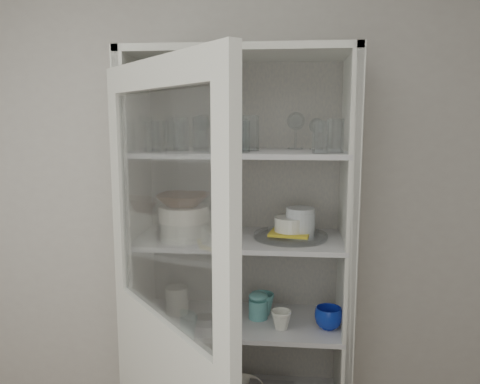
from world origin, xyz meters
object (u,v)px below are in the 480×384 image
Objects in this scene: goblet_3 at (317,133)px; plate_stack_front at (184,230)px; mug_blue at (328,318)px; mug_white at (281,320)px; pantry_cabinet at (241,297)px; glass_platter at (290,236)px; goblet_0 at (201,130)px; goblet_1 at (203,130)px; plate_stack_back at (192,220)px; cream_bowl at (184,214)px; measuring_cups at (205,320)px; goblet_2 at (296,129)px; terracotta_bowl at (183,200)px; white_ramekin at (291,224)px; cupboard_door at (167,378)px; yellow_trivet at (291,232)px; grey_bowl_stack at (300,223)px; white_canister at (177,300)px; mug_teal at (262,304)px; teal_jar at (258,307)px.

plate_stack_front is at bearing -165.83° from goblet_3.
mug_blue is 0.21m from mug_white.
glass_platter is at bearing -14.98° from pantry_cabinet.
mug_white is (-0.21, -0.03, -0.01)m from mug_blue.
glass_platter is at bearing -13.37° from goblet_0.
goblet_1 is 0.64m from glass_platter.
cream_bowl is at bearing -91.90° from plate_stack_back.
goblet_1 reaches higher than measuring_cups.
plate_stack_front is at bearing 174.03° from measuring_cups.
goblet_2 is 0.65m from cream_bowl.
terracotta_bowl is 1.53× the size of white_ramekin.
goblet_1 reaches higher than glass_platter.
cupboard_door reaches higher than yellow_trivet.
glass_platter is 2.43× the size of grey_bowl_stack.
grey_bowl_stack is at bearing -9.43° from plate_stack_back.
yellow_trivet is 0.66m from white_canister.
white_ramekin is (0.23, -0.06, 0.38)m from pantry_cabinet.
white_ramekin is at bearing 8.63° from plate_stack_front.
white_canister is (-0.42, -0.01, 0.01)m from mug_teal.
mug_teal is at bearing -9.25° from pantry_cabinet.
white_ramekin is (-0.11, -0.08, -0.41)m from goblet_3.
white_ramekin reaches higher than teal_jar.
goblet_2 reaches higher than white_canister.
terracotta_bowl is 0.70m from mug_white.
measuring_cups is at bearing -168.63° from grey_bowl_stack.
terracotta_bowl is at bearing -171.67° from grey_bowl_stack.
cream_bowl is at bearing 0.00° from terracotta_bowl.
cream_bowl is at bearing -170.72° from mug_blue.
goblet_2 is 1.35× the size of grey_bowl_stack.
goblet_3 is at bearing 15.30° from teal_jar.
glass_platter reaches higher than measuring_cups.
white_canister is at bearing 144.49° from measuring_cups.
glass_platter is 1.90× the size of yellow_trivet.
glass_platter reaches higher than mug_white.
plate_stack_back is at bearing 117.15° from measuring_cups.
pantry_cabinet is 13.36× the size of goblet_3.
glass_platter is (0.48, -0.09, -0.05)m from plate_stack_back.
pantry_cabinet is 0.26m from mug_white.
glass_platter is at bearing 0.00° from yellow_trivet.
mug_blue is 1.14× the size of teal_jar.
measuring_cups is at bearing -136.66° from pantry_cabinet.
glass_platter is 2.95× the size of mug_teal.
goblet_2 is 2.05× the size of measuring_cups.
yellow_trivet is 0.40m from mug_teal.
goblet_0 is at bearing 166.63° from white_ramekin.
white_ramekin is (0.48, 0.07, -0.05)m from cream_bowl.
cream_bowl reaches higher than mug_white.
cream_bowl is at bearing -173.10° from mug_white.
yellow_trivet is 1.63× the size of teal_jar.
glass_platter reaches higher than teal_jar.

